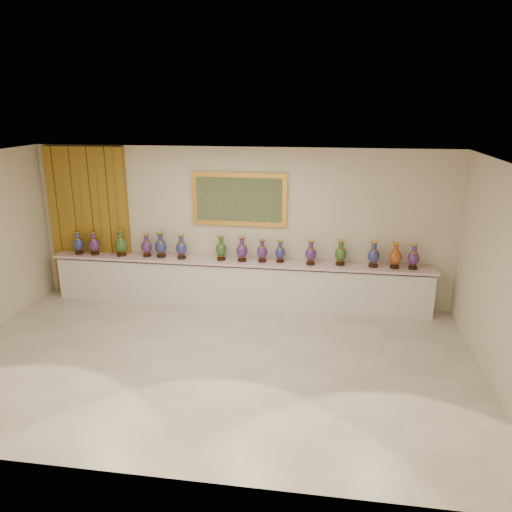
{
  "coord_description": "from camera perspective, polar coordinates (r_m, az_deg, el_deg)",
  "views": [
    {
      "loc": [
        1.69,
        -6.61,
        3.74
      ],
      "look_at": [
        0.42,
        1.7,
        1.18
      ],
      "focal_mm": 35.0,
      "sensor_mm": 36.0,
      "label": 1
    }
  ],
  "objects": [
    {
      "name": "vase_3",
      "position": [
        9.89,
        -12.38,
        1.08
      ],
      "size": [
        0.24,
        0.24,
        0.45
      ],
      "rotation": [
        0.0,
        0.0,
        0.17
      ],
      "color": "black",
      "rests_on": "counter"
    },
    {
      "name": "counter",
      "position": [
        9.62,
        -1.99,
        -3.13
      ],
      "size": [
        7.28,
        0.48,
        0.9
      ],
      "color": "white",
      "rests_on": "ground"
    },
    {
      "name": "vase_5",
      "position": [
        9.62,
        -8.53,
        0.91
      ],
      "size": [
        0.23,
        0.23,
        0.47
      ],
      "rotation": [
        0.0,
        0.0,
        -0.08
      ],
      "color": "black",
      "rests_on": "counter"
    },
    {
      "name": "vase_2",
      "position": [
        10.03,
        -15.17,
        1.27
      ],
      "size": [
        0.25,
        0.25,
        0.51
      ],
      "rotation": [
        0.0,
        0.0,
        -0.07
      ],
      "color": "black",
      "rests_on": "counter"
    },
    {
      "name": "vase_11",
      "position": [
        9.27,
        9.65,
        0.23
      ],
      "size": [
        0.25,
        0.25,
        0.47
      ],
      "rotation": [
        0.0,
        0.0,
        -0.16
      ],
      "color": "black",
      "rests_on": "counter"
    },
    {
      "name": "ground",
      "position": [
        7.78,
        -5.1,
        -11.84
      ],
      "size": [
        8.0,
        8.0,
        0.0
      ],
      "primitive_type": "plane",
      "color": "beige",
      "rests_on": "ground"
    },
    {
      "name": "vase_1",
      "position": [
        10.28,
        -18.0,
        1.27
      ],
      "size": [
        0.28,
        0.28,
        0.46
      ],
      "rotation": [
        0.0,
        0.0,
        0.42
      ],
      "color": "black",
      "rests_on": "counter"
    },
    {
      "name": "label_card",
      "position": [
        10.0,
        -14.97,
        -0.12
      ],
      "size": [
        0.1,
        0.06,
        0.0
      ],
      "primitive_type": "cube",
      "color": "white",
      "rests_on": "counter"
    },
    {
      "name": "room",
      "position": [
        10.22,
        -16.08,
        4.13
      ],
      "size": [
        8.0,
        8.0,
        8.0
      ],
      "color": "beige",
      "rests_on": "ground"
    },
    {
      "name": "vase_4",
      "position": [
        9.78,
        -10.82,
        1.12
      ],
      "size": [
        0.26,
        0.26,
        0.49
      ],
      "rotation": [
        0.0,
        0.0,
        0.14
      ],
      "color": "black",
      "rests_on": "counter"
    },
    {
      "name": "vase_8",
      "position": [
        9.33,
        0.71,
        0.48
      ],
      "size": [
        0.23,
        0.23,
        0.43
      ],
      "rotation": [
        0.0,
        0.0,
        -0.13
      ],
      "color": "black",
      "rests_on": "counter"
    },
    {
      "name": "vase_6",
      "position": [
        9.46,
        -4.02,
        0.77
      ],
      "size": [
        0.26,
        0.26,
        0.47
      ],
      "rotation": [
        0.0,
        0.0,
        0.25
      ],
      "color": "black",
      "rests_on": "counter"
    },
    {
      "name": "vase_14",
      "position": [
        9.35,
        17.57,
        -0.21
      ],
      "size": [
        0.27,
        0.27,
        0.46
      ],
      "rotation": [
        0.0,
        0.0,
        -0.3
      ],
      "color": "black",
      "rests_on": "counter"
    },
    {
      "name": "vase_7",
      "position": [
        9.36,
        -1.62,
        0.65
      ],
      "size": [
        0.23,
        0.23,
        0.47
      ],
      "rotation": [
        0.0,
        0.0,
        -0.07
      ],
      "color": "black",
      "rests_on": "counter"
    },
    {
      "name": "vase_0",
      "position": [
        10.43,
        -19.64,
        1.31
      ],
      "size": [
        0.28,
        0.28,
        0.46
      ],
      "rotation": [
        0.0,
        0.0,
        0.4
      ],
      "color": "black",
      "rests_on": "counter"
    },
    {
      "name": "vase_10",
      "position": [
        9.22,
        6.28,
        0.25
      ],
      "size": [
        0.27,
        0.27,
        0.46
      ],
      "rotation": [
        0.0,
        0.0,
        0.33
      ],
      "color": "black",
      "rests_on": "counter"
    },
    {
      "name": "vase_12",
      "position": [
        9.28,
        13.3,
        0.05
      ],
      "size": [
        0.26,
        0.26,
        0.48
      ],
      "rotation": [
        0.0,
        0.0,
        -0.2
      ],
      "color": "black",
      "rests_on": "counter"
    },
    {
      "name": "vase_9",
      "position": [
        9.32,
        2.78,
        0.41
      ],
      "size": [
        0.24,
        0.24,
        0.42
      ],
      "rotation": [
        0.0,
        0.0,
        -0.29
      ],
      "color": "black",
      "rests_on": "counter"
    },
    {
      "name": "vase_13",
      "position": [
        9.31,
        15.63,
        -0.08
      ],
      "size": [
        0.26,
        0.26,
        0.48
      ],
      "rotation": [
        0.0,
        0.0,
        0.2
      ],
      "color": "black",
      "rests_on": "counter"
    }
  ]
}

